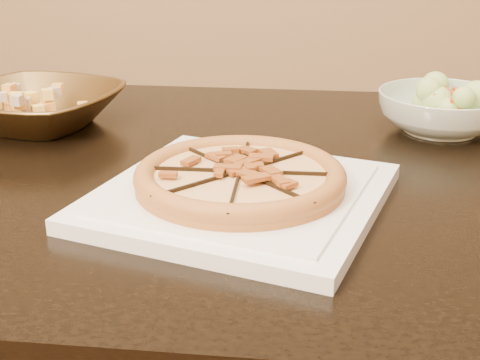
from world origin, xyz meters
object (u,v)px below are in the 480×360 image
Objects in this scene: dining_table at (188,235)px; pizza at (240,177)px; plate at (240,196)px; salad_bowl at (442,112)px; bronze_bowl at (38,108)px.

pizza is at bearing -58.29° from dining_table.
dining_table is 5.50× the size of pizza.
dining_table is 0.20m from plate.
dining_table is 0.21m from pizza.
dining_table is 0.43m from salad_bowl.
dining_table is 3.40× the size of plate.
salad_bowl is (0.63, 0.02, 0.00)m from bronze_bowl.
plate is 2.01× the size of salad_bowl.
plate is (0.08, -0.14, 0.12)m from dining_table.
plate is 0.42m from salad_bowl.
salad_bowl is (0.29, 0.30, 0.02)m from plate.
salad_bowl is at bearing 23.88° from dining_table.
pizza is 0.98× the size of bronze_bowl.
pizza reaches higher than plate.
plate is 1.62× the size of pizza.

